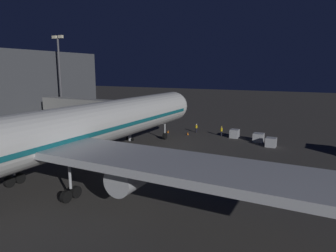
% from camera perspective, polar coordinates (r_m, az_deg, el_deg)
% --- Properties ---
extents(ground_plane, '(320.00, 320.00, 0.00)m').
position_cam_1_polar(ground_plane, '(42.13, -11.07, -6.93)').
color(ground_plane, '#383533').
extents(airliner_at_gate, '(56.79, 67.78, 19.51)m').
position_cam_1_polar(airliner_at_gate, '(32.99, -23.62, -2.28)').
color(airliner_at_gate, silver).
rests_on(airliner_at_gate, ground_plane).
extents(jet_bridge, '(23.17, 3.40, 7.33)m').
position_cam_1_polar(jet_bridge, '(57.99, -13.32, 3.62)').
color(jet_bridge, '#9E9E99').
rests_on(jet_bridge, ground_plane).
extents(apron_floodlight_mast, '(2.90, 0.50, 19.71)m').
position_cam_1_polar(apron_floodlight_mast, '(69.42, -19.84, 8.96)').
color(apron_floodlight_mast, '#59595E').
rests_on(apron_floodlight_mast, ground_plane).
extents(baggage_container_near_belt, '(1.66, 1.70, 1.53)m').
position_cam_1_polar(baggage_container_near_belt, '(52.61, 18.99, -2.94)').
color(baggage_container_near_belt, '#B7BABF').
rests_on(baggage_container_near_belt, ground_plane).
extents(baggage_container_mid_row, '(1.53, 1.73, 1.59)m').
position_cam_1_polar(baggage_container_mid_row, '(57.69, 12.54, -1.42)').
color(baggage_container_mid_row, '#B7BABF').
rests_on(baggage_container_mid_row, ground_plane).
extents(baggage_container_spare, '(1.77, 1.78, 1.54)m').
position_cam_1_polar(baggage_container_spare, '(55.53, 16.83, -2.11)').
color(baggage_container_spare, '#B7BABF').
rests_on(baggage_container_spare, ground_plane).
extents(ground_crew_by_belt_loader, '(0.40, 0.40, 1.90)m').
position_cam_1_polar(ground_crew_by_belt_loader, '(58.68, 10.13, -0.87)').
color(ground_crew_by_belt_loader, black).
rests_on(ground_crew_by_belt_loader, ground_plane).
extents(ground_crew_by_tug, '(0.40, 0.40, 1.78)m').
position_cam_1_polar(ground_crew_by_tug, '(61.36, 5.41, -0.32)').
color(ground_crew_by_tug, black).
rests_on(ground_crew_by_tug, ground_plane).
extents(traffic_cone_nose_port, '(0.36, 0.36, 0.55)m').
position_cam_1_polar(traffic_cone_nose_port, '(59.03, 3.79, -1.43)').
color(traffic_cone_nose_port, orange).
rests_on(traffic_cone_nose_port, ground_plane).
extents(traffic_cone_nose_starboard, '(0.36, 0.36, 0.55)m').
position_cam_1_polar(traffic_cone_nose_starboard, '(60.89, -0.01, -1.04)').
color(traffic_cone_nose_starboard, orange).
rests_on(traffic_cone_nose_starboard, ground_plane).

